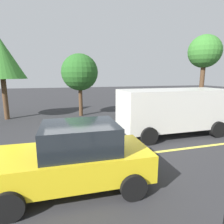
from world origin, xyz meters
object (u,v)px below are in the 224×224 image
(white_van, at_px, (173,109))
(car_yellow_near_curb, at_px, (75,157))
(tree_left_verge, at_px, (80,72))
(tree_centre_verge, at_px, (1,58))
(tree_right_verge, at_px, (205,52))

(white_van, bearing_deg, car_yellow_near_curb, -146.82)
(car_yellow_near_curb, relative_size, tree_left_verge, 0.90)
(car_yellow_near_curb, distance_m, tree_centre_verge, 10.26)
(tree_right_verge, bearing_deg, tree_centre_verge, 176.09)
(white_van, xyz_separation_m, tree_right_verge, (5.83, 4.86, 3.33))
(white_van, bearing_deg, tree_right_verge, 39.83)
(car_yellow_near_curb, distance_m, tree_left_verge, 9.21)
(tree_left_verge, height_order, tree_right_verge, tree_right_verge)
(tree_centre_verge, distance_m, tree_right_verge, 14.48)
(car_yellow_near_curb, xyz_separation_m, tree_left_verge, (1.20, 8.86, 2.21))
(white_van, distance_m, tree_left_verge, 6.99)
(tree_left_verge, height_order, tree_centre_verge, tree_centre_verge)
(car_yellow_near_curb, relative_size, tree_centre_verge, 0.75)
(tree_left_verge, xyz_separation_m, tree_right_verge, (9.58, -0.76, 1.55))
(white_van, relative_size, tree_right_verge, 0.88)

